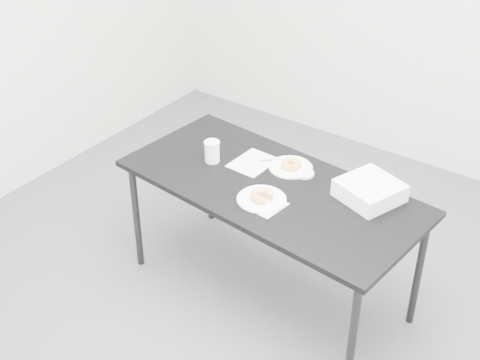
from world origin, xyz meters
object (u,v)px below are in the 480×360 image
Objects in this scene: table at (271,194)px; plate_near at (262,199)px; pen at (270,160)px; coffee_cup at (212,151)px; donut_far at (291,164)px; bakery_box at (370,190)px; donut_near at (262,195)px; scorecard at (253,163)px; plate_far at (291,167)px.

table is 0.16m from plate_near.
coffee_cup reaches higher than pen.
donut_far reaches higher than table.
bakery_box is at bearing 11.33° from coffee_cup.
plate_near is (0.04, -0.15, 0.06)m from table.
donut_near is at bearing -20.02° from coffee_cup.
scorecard is 2.12× the size of donut_near.
bakery_box is (0.48, -0.02, 0.02)m from donut_far.
plate_near is 2.13× the size of donut_near.
table is 0.22m from donut_far.
donut_far is (-0.00, 0.00, 0.02)m from plate_far.
coffee_cup is (-0.40, 0.01, 0.12)m from table.
coffee_cup is (-0.44, 0.16, 0.03)m from donut_near.
coffee_cup is at bearing 159.98° from donut_near.
donut_near is at bearing -82.58° from donut_far.
bakery_box is at bearing 37.59° from donut_near.
donut_near reaches higher than table.
bakery_box reaches higher than plate_far.
donut_near reaches higher than pen.
table is 14.93× the size of donut_far.
bakery_box is (0.68, 0.06, 0.05)m from scorecard.
donut_far is 0.41× the size of bakery_box.
donut_far is at bearing -162.86° from bakery_box.
plate_near is 2.24× the size of donut_far.
donut_far is at bearing 97.42° from plate_near.
scorecard is 0.10m from pen.
table is at bearing -87.71° from plate_far.
plate_near is at bearing -20.02° from coffee_cup.
donut_near reaches higher than plate_far.
pen is 0.42× the size of bakery_box.
bakery_box reaches higher than pen.
plate_far reaches higher than scorecard.
coffee_cup reaches higher than scorecard.
scorecard is 0.23m from coffee_cup.
pen reaches higher than table.
plate_far is 2.13× the size of donut_far.
coffee_cup reaches higher than bakery_box.
plate_near reaches higher than plate_far.
donut_near reaches higher than scorecard.
plate_far is (-0.05, 0.35, -0.00)m from plate_near.
plate_far is (0.13, 0.00, -0.00)m from pen.
pen is at bearing -178.76° from donut_far.
scorecard is (-0.21, 0.13, 0.06)m from table.
donut_far reaches higher than plate_far.
bakery_box reaches higher than scorecard.
plate_far is at bearing 23.58° from scorecard.
pen is (-0.14, 0.20, 0.06)m from table.
plate_near is at bearing -103.77° from pen.
plate_far is 0.44m from coffee_cup.
table is 0.52m from bakery_box.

